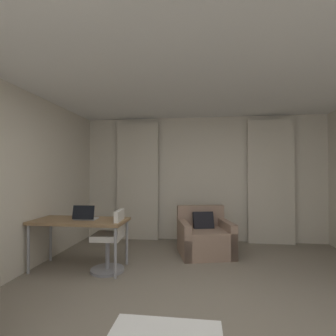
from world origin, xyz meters
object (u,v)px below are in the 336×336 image
desk_chair (110,244)px  laptop (85,217)px  armchair (205,238)px  desk (80,224)px

desk_chair → laptop: (-0.40, 0.05, 0.38)m
armchair → desk_chair: desk_chair is taller
desk_chair → laptop: size_ratio=2.66×
armchair → desk: armchair is taller
armchair → desk_chair: 1.68m
armchair → desk_chair: size_ratio=1.18×
desk_chair → laptop: bearing=172.9°
desk_chair → laptop: laptop is taller
armchair → laptop: 2.05m
desk → laptop: (0.07, 0.01, 0.11)m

